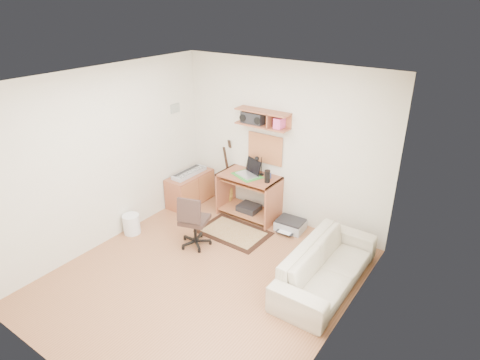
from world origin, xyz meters
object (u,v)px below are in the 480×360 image
Objects in this scene: cabinet at (190,188)px; printer at (291,225)px; desk at (249,196)px; sofa at (327,260)px; task_chair at (195,220)px.

printer is at bearing 6.02° from cabinet.
desk reaches higher than sofa.
printer is 0.24× the size of sofa.
desk is 1.16× the size of task_chair.
task_chair reaches higher than printer.
task_chair is 1.41m from cabinet.
cabinet reaches higher than printer.
cabinet is 3.05m from sofa.
task_chair is at bearing -97.91° from desk.
printer is (1.94, 0.21, -0.19)m from cabinet.
task_chair is (-0.17, -1.20, 0.06)m from desk.
desk is 0.85m from printer.
task_chair reaches higher than desk.
sofa is (1.98, 0.29, -0.07)m from task_chair.
desk is 1.21m from task_chair.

